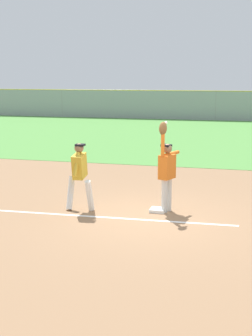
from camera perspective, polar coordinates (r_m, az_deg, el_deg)
The scene contains 10 objects.
ground_plane at distance 11.24m, azimuth 3.01°, elevation -6.11°, with size 78.14×78.14×0.00m, color #936D4C.
outfield_grass at distance 26.82m, azimuth 9.68°, elevation 3.94°, with size 50.01×19.16×0.01m, color #549342.
first_base at distance 11.73m, azimuth 3.94°, elevation -5.18°, with size 0.38×0.38×0.08m, color white.
fielder at distance 11.47m, azimuth 5.02°, elevation -0.00°, with size 0.44×0.87×2.28m.
runner at distance 11.62m, azimuth -5.73°, elevation -0.49°, with size 0.72×0.84×1.72m.
baseball at distance 11.34m, azimuth 4.94°, elevation 5.58°, with size 0.07×0.07×0.07m, color white.
outfield_fence at distance 36.24m, azimuth 10.98°, elevation 7.55°, with size 50.09×0.08×2.26m.
parked_car_black at distance 42.43m, azimuth -6.05°, elevation 7.59°, with size 4.60×2.52×1.25m.
parked_car_blue at distance 40.79m, azimuth 1.03°, elevation 7.51°, with size 4.57×2.47×1.25m.
parked_car_white at distance 40.15m, azimuth 10.25°, elevation 7.27°, with size 4.52×2.35×1.25m.
Camera 1 is at (2.05, -10.53, 3.36)m, focal length 49.56 mm.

